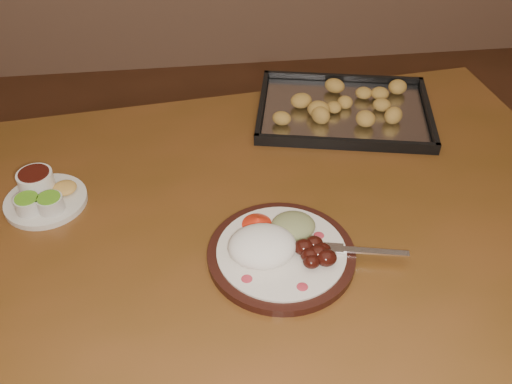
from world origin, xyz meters
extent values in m
cube|color=brown|center=(-0.27, -0.06, 0.73)|extent=(1.59, 1.06, 0.04)
cylinder|color=#493315|center=(0.37, 0.40, 0.35)|extent=(0.07, 0.07, 0.71)
cylinder|color=black|center=(-0.18, -0.17, 0.76)|extent=(0.26, 0.26, 0.02)
cylinder|color=silver|center=(-0.18, -0.17, 0.77)|extent=(0.23, 0.23, 0.01)
ellipsoid|color=#BB2C3D|center=(-0.25, -0.23, 0.77)|extent=(0.02, 0.02, 0.00)
ellipsoid|color=#BB2C3D|center=(-0.16, -0.26, 0.77)|extent=(0.02, 0.02, 0.00)
ellipsoid|color=#BB2C3D|center=(-0.11, -0.14, 0.77)|extent=(0.02, 0.02, 0.00)
ellipsoid|color=#BB2C3D|center=(-0.26, -0.14, 0.77)|extent=(0.02, 0.02, 0.00)
ellipsoid|color=white|center=(-0.21, -0.17, 0.78)|extent=(0.13, 0.12, 0.05)
ellipsoid|color=#411209|center=(-0.13, -0.20, 0.78)|extent=(0.03, 0.03, 0.03)
ellipsoid|color=#411209|center=(-0.11, -0.19, 0.78)|extent=(0.03, 0.03, 0.03)
ellipsoid|color=#411209|center=(-0.12, -0.17, 0.78)|extent=(0.03, 0.03, 0.03)
ellipsoid|color=#411209|center=(-0.11, -0.21, 0.78)|extent=(0.03, 0.03, 0.03)
ellipsoid|color=#411209|center=(-0.14, -0.18, 0.78)|extent=(0.03, 0.03, 0.03)
ellipsoid|color=#411209|center=(-0.12, -0.20, 0.78)|extent=(0.03, 0.03, 0.03)
ellipsoid|color=#411209|center=(-0.13, -0.22, 0.78)|extent=(0.03, 0.03, 0.03)
ellipsoid|color=tan|center=(-0.15, -0.12, 0.78)|extent=(0.09, 0.09, 0.03)
cone|color=red|center=(-0.21, -0.10, 0.78)|extent=(0.07, 0.07, 0.03)
cube|color=white|center=(-0.02, -0.19, 0.77)|extent=(0.13, 0.04, 0.00)
cube|color=white|center=(-0.09, -0.18, 0.77)|extent=(0.04, 0.03, 0.00)
cylinder|color=white|center=(-0.11, -0.18, 0.77)|extent=(0.03, 0.01, 0.00)
cylinder|color=white|center=(-0.11, -0.18, 0.77)|extent=(0.03, 0.01, 0.00)
cylinder|color=white|center=(-0.11, -0.17, 0.77)|extent=(0.03, 0.01, 0.00)
cylinder|color=white|center=(-0.11, -0.16, 0.77)|extent=(0.03, 0.01, 0.00)
cylinder|color=silver|center=(-0.62, 0.03, 0.76)|extent=(0.16, 0.16, 0.01)
cylinder|color=silver|center=(-0.64, 0.00, 0.78)|extent=(0.05, 0.05, 0.03)
cylinder|color=#5AA721|center=(-0.64, 0.00, 0.79)|extent=(0.04, 0.04, 0.00)
cylinder|color=silver|center=(-0.60, 0.00, 0.78)|extent=(0.05, 0.05, 0.03)
cylinder|color=#5AA721|center=(-0.60, 0.00, 0.79)|extent=(0.04, 0.04, 0.00)
cylinder|color=white|center=(-0.64, 0.06, 0.78)|extent=(0.07, 0.07, 0.04)
cylinder|color=#360E09|center=(-0.64, 0.06, 0.80)|extent=(0.06, 0.06, 0.00)
ellipsoid|color=#DFB84E|center=(-0.58, 0.05, 0.77)|extent=(0.05, 0.05, 0.02)
cube|color=black|center=(0.04, 0.28, 0.75)|extent=(0.46, 0.38, 0.01)
cube|color=black|center=(0.07, 0.42, 0.77)|extent=(0.40, 0.10, 0.02)
cube|color=black|center=(0.01, 0.14, 0.77)|extent=(0.40, 0.10, 0.02)
cube|color=black|center=(0.24, 0.24, 0.77)|extent=(0.07, 0.29, 0.02)
cube|color=black|center=(-0.15, 0.32, 0.77)|extent=(0.07, 0.29, 0.02)
cube|color=silver|center=(0.04, 0.28, 0.76)|extent=(0.43, 0.35, 0.00)
ellipsoid|color=#BE9042|center=(0.09, 0.27, 0.78)|extent=(0.05, 0.04, 0.03)
ellipsoid|color=#BE9042|center=(0.14, 0.29, 0.78)|extent=(0.06, 0.06, 0.03)
ellipsoid|color=#BE9042|center=(0.10, 0.34, 0.78)|extent=(0.06, 0.06, 0.03)
ellipsoid|color=#BE9042|center=(0.07, 0.33, 0.78)|extent=(0.05, 0.05, 0.03)
ellipsoid|color=#BE9042|center=(0.03, 0.36, 0.78)|extent=(0.06, 0.06, 0.03)
ellipsoid|color=#BE9042|center=(0.01, 0.31, 0.78)|extent=(0.06, 0.06, 0.03)
ellipsoid|color=#BE9042|center=(-0.06, 0.32, 0.78)|extent=(0.05, 0.05, 0.03)
ellipsoid|color=#BE9042|center=(-0.03, 0.27, 0.78)|extent=(0.05, 0.05, 0.03)
ellipsoid|color=#BE9042|center=(-0.06, 0.27, 0.78)|extent=(0.06, 0.06, 0.03)
ellipsoid|color=#BE9042|center=(0.00, 0.22, 0.78)|extent=(0.06, 0.06, 0.03)
ellipsoid|color=#BE9042|center=(0.04, 0.24, 0.78)|extent=(0.05, 0.05, 0.03)
ellipsoid|color=#BE9042|center=(0.09, 0.22, 0.78)|extent=(0.06, 0.06, 0.03)
ellipsoid|color=#BE9042|center=(0.10, 0.23, 0.78)|extent=(0.06, 0.06, 0.03)
camera|label=1|loc=(-0.31, -0.86, 1.50)|focal=40.00mm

